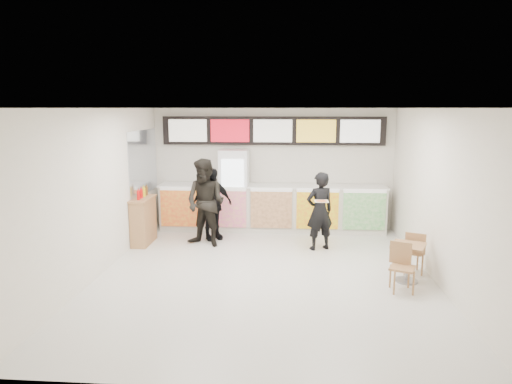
# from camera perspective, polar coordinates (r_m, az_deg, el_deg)

# --- Properties ---
(floor) EXTENTS (7.00, 7.00, 0.00)m
(floor) POSITION_cam_1_polar(r_m,az_deg,el_deg) (8.49, 1.11, -10.25)
(floor) COLOR beige
(floor) RESTS_ON ground
(ceiling) EXTENTS (7.00, 7.00, 0.00)m
(ceiling) POSITION_cam_1_polar(r_m,az_deg,el_deg) (7.95, 1.19, 10.44)
(ceiling) COLOR white
(ceiling) RESTS_ON wall_back
(wall_back) EXTENTS (6.00, 0.00, 6.00)m
(wall_back) POSITION_cam_1_polar(r_m,az_deg,el_deg) (11.54, 2.10, 2.96)
(wall_back) COLOR silver
(wall_back) RESTS_ON floor
(wall_left) EXTENTS (0.00, 7.00, 7.00)m
(wall_left) POSITION_cam_1_polar(r_m,az_deg,el_deg) (8.77, -18.82, 0.03)
(wall_left) COLOR silver
(wall_left) RESTS_ON floor
(wall_right) EXTENTS (0.00, 7.00, 7.00)m
(wall_right) POSITION_cam_1_polar(r_m,az_deg,el_deg) (8.47, 21.85, -0.51)
(wall_right) COLOR silver
(wall_right) RESTS_ON floor
(service_counter) EXTENTS (5.56, 0.77, 1.14)m
(service_counter) POSITION_cam_1_polar(r_m,az_deg,el_deg) (11.30, 1.99, -1.97)
(service_counter) COLOR silver
(service_counter) RESTS_ON floor
(menu_board) EXTENTS (5.50, 0.14, 0.70)m
(menu_board) POSITION_cam_1_polar(r_m,az_deg,el_deg) (11.37, 2.11, 7.66)
(menu_board) COLOR black
(menu_board) RESTS_ON wall_back
(drinks_fridge) EXTENTS (0.70, 0.67, 2.00)m
(drinks_fridge) POSITION_cam_1_polar(r_m,az_deg,el_deg) (11.30, -2.74, 0.24)
(drinks_fridge) COLOR white
(drinks_fridge) RESTS_ON floor
(mirror_panel) EXTENTS (0.01, 2.00, 1.50)m
(mirror_panel) POSITION_cam_1_polar(r_m,az_deg,el_deg) (11.00, -13.89, 3.61)
(mirror_panel) COLOR #B2B7BF
(mirror_panel) RESTS_ON wall_left
(customer_main) EXTENTS (0.72, 0.61, 1.68)m
(customer_main) POSITION_cam_1_polar(r_m,az_deg,el_deg) (9.80, 7.96, -2.38)
(customer_main) COLOR black
(customer_main) RESTS_ON floor
(customer_left) EXTENTS (1.14, 1.02, 1.93)m
(customer_left) POSITION_cam_1_polar(r_m,az_deg,el_deg) (10.01, -6.32, -1.35)
(customer_left) COLOR black
(customer_left) RESTS_ON floor
(customer_mid) EXTENTS (1.04, 0.86, 1.66)m
(customer_mid) POSITION_cam_1_polar(r_m,az_deg,el_deg) (10.51, -5.54, -1.51)
(customer_mid) COLOR black
(customer_mid) RESTS_ON floor
(pizza_slice) EXTENTS (0.36, 0.36, 0.02)m
(pizza_slice) POSITION_cam_1_polar(r_m,az_deg,el_deg) (9.30, 8.18, -1.10)
(pizza_slice) COLOR beige
(pizza_slice) RESTS_ON customer_main
(cafe_table) EXTENTS (0.89, 1.41, 0.80)m
(cafe_table) POSITION_cam_1_polar(r_m,az_deg,el_deg) (8.43, 18.43, -7.58)
(cafe_table) COLOR tan
(cafe_table) RESTS_ON floor
(condiment_ledge) EXTENTS (0.38, 0.94, 1.25)m
(condiment_ledge) POSITION_cam_1_polar(r_m,az_deg,el_deg) (10.51, -13.91, -3.44)
(condiment_ledge) COLOR tan
(condiment_ledge) RESTS_ON floor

